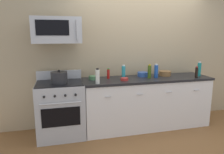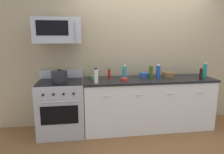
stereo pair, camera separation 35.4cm
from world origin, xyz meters
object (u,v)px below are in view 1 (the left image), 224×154
at_px(bowl_green_glaze, 93,78).
at_px(bowl_red_small, 124,79).
at_px(bottle_hot_sauce_red, 108,74).
at_px(bottle_dish_soap, 124,72).
at_px(bottle_soda_blue, 156,71).
at_px(bowl_blue_mixing, 143,74).
at_px(bowl_wooden_salad, 165,73).
at_px(range_oven, 61,109).
at_px(bottle_sparkling_teal, 199,69).
at_px(bottle_soy_sauce_dark, 197,72).
at_px(bottle_vinegar_white, 98,76).
at_px(stockpot, 59,77).
at_px(bottle_olive_oil, 149,72).
at_px(microwave, 57,30).

height_order(bowl_green_glaze, bowl_red_small, bowl_green_glaze).
distance_m(bottle_hot_sauce_red, bowl_red_small, 0.33).
distance_m(bottle_dish_soap, bowl_green_glaze, 0.54).
height_order(bottle_soda_blue, bowl_blue_mixing, bottle_soda_blue).
relative_size(bottle_dish_soap, bowl_green_glaze, 1.60).
xyz_separation_m(bottle_soda_blue, bowl_wooden_salad, (0.25, 0.13, -0.07)).
distance_m(range_oven, bottle_sparkling_teal, 2.61).
xyz_separation_m(bottle_soy_sauce_dark, bottle_vinegar_white, (-1.80, -0.02, 0.02)).
bearing_deg(bowl_blue_mixing, bottle_dish_soap, -165.82).
height_order(bottle_soy_sauce_dark, bottle_soda_blue, bottle_soda_blue).
bearing_deg(bottle_soy_sauce_dark, bottle_vinegar_white, -179.46).
relative_size(bottle_dish_soap, stockpot, 0.94).
xyz_separation_m(bottle_olive_oil, stockpot, (-1.56, -0.01, -0.03)).
height_order(bottle_dish_soap, stockpot, bottle_dish_soap).
distance_m(bottle_soy_sauce_dark, bottle_hot_sauce_red, 1.58).
distance_m(bottle_hot_sauce_red, bottle_dish_soap, 0.27).
bearing_deg(bottle_soda_blue, bottle_soy_sauce_dark, -15.97).
relative_size(microwave, bottle_vinegar_white, 3.01).
xyz_separation_m(bottle_soy_sauce_dark, bottle_olive_oil, (-0.83, 0.18, 0.02)).
xyz_separation_m(bottle_soy_sauce_dark, bottle_dish_soap, (-1.29, 0.26, 0.02)).
relative_size(range_oven, bottle_soy_sauce_dark, 5.15).
bearing_deg(bowl_green_glaze, bowl_blue_mixing, 2.52).
height_order(microwave, bowl_green_glaze, microwave).
bearing_deg(bottle_soy_sauce_dark, microwave, 173.69).
bearing_deg(microwave, bottle_vinegar_white, -25.62).
xyz_separation_m(bottle_hot_sauce_red, stockpot, (-0.84, -0.16, 0.01)).
height_order(bottle_vinegar_white, bowl_red_small, bottle_vinegar_white).
xyz_separation_m(microwave, bottle_sparkling_teal, (2.54, -0.13, -0.70)).
distance_m(microwave, bottle_sparkling_teal, 2.64).
xyz_separation_m(bottle_dish_soap, bowl_blue_mixing, (0.41, 0.10, -0.07)).
distance_m(bottle_soy_sauce_dark, bottle_vinegar_white, 1.80).
bearing_deg(bowl_blue_mixing, range_oven, -174.63).
xyz_separation_m(bottle_hot_sauce_red, bottle_dish_soap, (0.26, -0.07, 0.03)).
xyz_separation_m(bottle_soda_blue, stockpot, (-1.70, -0.03, -0.03)).
height_order(microwave, bottle_soy_sauce_dark, microwave).
bearing_deg(bottle_soy_sauce_dark, stockpot, 176.03).
relative_size(bottle_sparkling_teal, stockpot, 1.05).
bearing_deg(bottle_dish_soap, microwave, 179.68).
relative_size(range_oven, bottle_olive_oil, 4.27).
relative_size(bottle_soy_sauce_dark, stockpot, 0.79).
xyz_separation_m(bowl_red_small, bowl_blue_mixing, (0.44, 0.26, 0.02)).
xyz_separation_m(microwave, bottle_olive_oil, (1.56, -0.09, -0.71)).
relative_size(bottle_soy_sauce_dark, bottle_olive_oil, 0.83).
bearing_deg(bowl_wooden_salad, bottle_soda_blue, -152.24).
relative_size(microwave, bottle_hot_sauce_red, 4.12).
xyz_separation_m(range_oven, bottle_soy_sauce_dark, (2.39, -0.22, 0.55)).
xyz_separation_m(bottle_hot_sauce_red, bottle_olive_oil, (0.72, -0.15, 0.03)).
xyz_separation_m(bottle_sparkling_teal, bowl_green_glaze, (-1.98, 0.18, -0.10)).
bearing_deg(bottle_soy_sauce_dark, bottle_soda_blue, 164.03).
height_order(microwave, bottle_vinegar_white, microwave).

